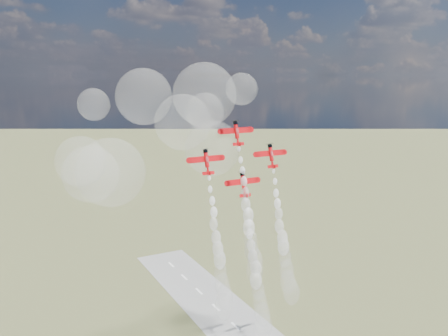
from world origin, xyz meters
The scene contains 9 objects.
plane_lead centered at (-18.84, 16.30, 92.68)m, with size 11.83×4.72×8.26m.
plane_left centered at (-31.16, 13.89, 84.40)m, with size 11.83×4.72×8.26m.
plane_right centered at (-6.52, 13.89, 84.40)m, with size 11.83×4.72×8.26m.
plane_slot centered at (-18.84, 11.48, 76.12)m, with size 11.83×4.72×8.26m.
smoke_trail_lead centered at (-18.86, 5.71, 56.45)m, with size 5.44×14.01×42.24m.
smoke_trail_left centered at (-31.36, 3.16, 47.99)m, with size 5.66×14.46×42.29m.
smoke_trail_right centered at (-6.55, 3.11, 47.87)m, with size 5.97×14.93×42.85m.
smoke_trail_slot centered at (-18.53, 0.89, 39.67)m, with size 5.23×14.95×42.86m.
drifted_smoke_cloud centered at (-42.43, 23.51, 93.54)m, with size 64.96×40.95×42.66m.
Camera 1 is at (-95.36, -121.36, 111.56)m, focal length 38.00 mm.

